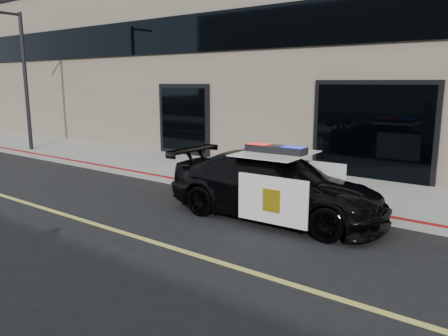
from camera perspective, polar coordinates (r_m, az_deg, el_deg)
The scene contains 5 objects.
ground at distance 6.59m, azimuth 6.66°, elevation -14.27°, with size 120.00×120.00×0.00m, color black.
sidewalk_n at distance 11.17m, azimuth 20.43°, elevation -3.77°, with size 60.00×3.50×0.15m, color gray.
police_car at distance 9.22m, azimuth 6.68°, elevation -2.27°, with size 2.39×4.86×1.54m.
fire_hydrant at distance 11.87m, azimuth 2.48°, elevation -0.11°, with size 0.34×0.47×0.74m.
street_light at distance 19.05m, azimuth -24.73°, elevation 10.94°, with size 0.15×1.34×5.29m.
Camera 1 is at (2.95, -5.17, 2.82)m, focal length 35.00 mm.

